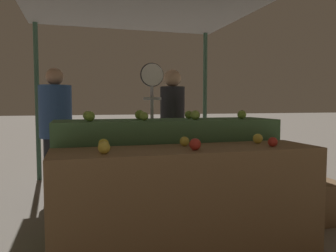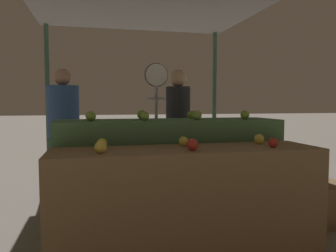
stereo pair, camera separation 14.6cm
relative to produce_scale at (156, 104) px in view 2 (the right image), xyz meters
The scene contains 19 objects.
display_counter_front 1.40m from the produce_scale, 89.48° to the right, with size 2.05×0.55×0.85m, color olive.
display_counter_back 0.88m from the produce_scale, 88.94° to the right, with size 2.05×0.55×1.03m, color #4C7A4C.
apple_front_0 1.47m from the produce_scale, 116.34° to the right, with size 0.08×0.08×0.08m, color yellow.
apple_front_1 1.34m from the produce_scale, 89.57° to the right, with size 0.09×0.09×0.09m, color #B72D23.
apple_front_2 1.49m from the produce_scale, 62.90° to the right, with size 0.08×0.08×0.08m, color #AD281E.
apple_front_3 1.27m from the produce_scale, 120.29° to the right, with size 0.08×0.08×0.08m, color gold.
apple_front_4 1.11m from the produce_scale, 89.25° to the right, with size 0.08×0.08×0.08m, color gold.
apple_front_5 1.30m from the produce_scale, 58.54° to the right, with size 0.08×0.08×0.08m, color yellow.
apple_back_0 1.00m from the produce_scale, 135.19° to the right, with size 0.09×0.09×0.09m, color #84AD3D.
apple_back_1 0.75m from the produce_scale, 108.86° to the right, with size 0.08×0.08×0.08m, color #8EB247.
apple_back_2 0.75m from the produce_scale, 70.96° to the right, with size 0.09×0.09×0.09m, color #8EB247.
apple_back_3 1.00m from the produce_scale, 43.60° to the right, with size 0.09×0.09×0.09m, color #84AD3D.
apple_back_4 0.87m from the produce_scale, 146.15° to the right, with size 0.08×0.08×0.08m, color #8EB247.
apple_back_5 0.53m from the produce_scale, 116.49° to the right, with size 0.09×0.09×0.09m, color #84AD3D.
apple_back_6 0.56m from the produce_scale, 62.81° to the right, with size 0.08×0.08×0.08m, color #7AA338.
produce_scale is the anchor object (origin of this frame).
person_vendor_at_scale 0.54m from the produce_scale, 45.80° to the left, with size 0.33×0.33×1.60m.
person_customer_left 1.35m from the produce_scale, 142.78° to the left, with size 0.45×0.45×1.62m.
wooden_crate_side 2.01m from the produce_scale, 28.48° to the right, with size 0.40×0.40×0.40m, color brown.
Camera 2 is at (-0.70, -2.37, 1.19)m, focal length 35.00 mm.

